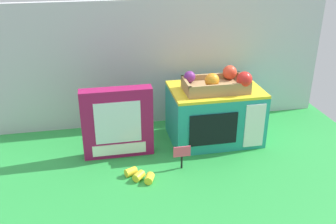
{
  "coord_description": "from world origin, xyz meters",
  "views": [
    {
      "loc": [
        -0.32,
        -1.47,
        0.85
      ],
      "look_at": [
        -0.03,
        0.0,
        0.17
      ],
      "focal_mm": 40.99,
      "sensor_mm": 36.0,
      "label": 1
    }
  ],
  "objects": [
    {
      "name": "food_groups_crate",
      "position": [
        0.2,
        0.0,
        0.28
      ],
      "size": [
        0.28,
        0.17,
        0.1
      ],
      "color": "#A37F51",
      "rests_on": "toy_microwave"
    },
    {
      "name": "cookie_set_box",
      "position": [
        -0.25,
        -0.03,
        0.15
      ],
      "size": [
        0.29,
        0.06,
        0.3
      ],
      "color": "#99144C",
      "rests_on": "ground"
    },
    {
      "name": "toy_microwave",
      "position": [
        0.19,
        0.03,
        0.12
      ],
      "size": [
        0.4,
        0.28,
        0.25
      ],
      "color": "teal",
      "rests_on": "ground"
    },
    {
      "name": "ground_plane",
      "position": [
        0.0,
        0.0,
        0.0
      ],
      "size": [
        1.7,
        1.7,
        0.0
      ],
      "primitive_type": "plane",
      "color": "green",
      "rests_on": "ground"
    },
    {
      "name": "display_back_panel",
      "position": [
        0.0,
        0.27,
        0.3
      ],
      "size": [
        1.61,
        0.03,
        0.6
      ],
      "primitive_type": "cube",
      "color": "#B7BABF",
      "rests_on": "ground"
    },
    {
      "name": "loose_toy_banana",
      "position": [
        -0.18,
        -0.23,
        0.02
      ],
      "size": [
        0.11,
        0.11,
        0.03
      ],
      "color": "yellow",
      "rests_on": "ground"
    },
    {
      "name": "price_sign",
      "position": [
        -0.01,
        -0.19,
        0.07
      ],
      "size": [
        0.07,
        0.01,
        0.1
      ],
      "color": "black",
      "rests_on": "ground"
    }
  ]
}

